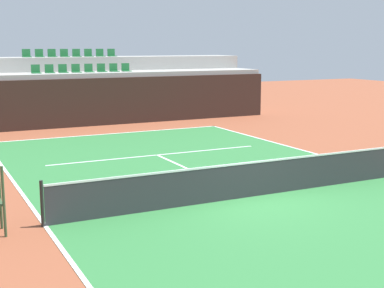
{
  "coord_description": "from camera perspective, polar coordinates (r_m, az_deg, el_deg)",
  "views": [
    {
      "loc": [
        -7.77,
        -12.11,
        4.05
      ],
      "look_at": [
        -0.74,
        2.0,
        1.2
      ],
      "focal_mm": 51.28,
      "sensor_mm": 36.0,
      "label": 1
    }
  ],
  "objects": [
    {
      "name": "tennis_net",
      "position": [
        14.82,
        6.04,
        -3.64
      ],
      "size": [
        11.08,
        0.08,
        1.07
      ],
      "color": "black",
      "rests_on": "court_surface"
    },
    {
      "name": "baseline_far",
      "position": [
        25.6,
        -8.48,
        1.06
      ],
      "size": [
        11.0,
        0.1,
        0.0
      ],
      "primitive_type": "cube",
      "color": "white",
      "rests_on": "court_surface"
    },
    {
      "name": "court_surface",
      "position": [
        14.95,
        6.0,
        -5.51
      ],
      "size": [
        11.0,
        24.0,
        0.01
      ],
      "primitive_type": "cube",
      "color": "#2D7238",
      "rests_on": "ground_plane"
    },
    {
      "name": "sideline_left",
      "position": [
        12.97,
        -15.0,
        -8.25
      ],
      "size": [
        0.1,
        24.0,
        0.0
      ],
      "primitive_type": "cube",
      "color": "white",
      "rests_on": "court_surface"
    },
    {
      "name": "back_wall",
      "position": [
        28.25,
        -10.41,
        4.3
      ],
      "size": [
        20.24,
        0.3,
        2.41
      ],
      "primitive_type": "cube",
      "color": "black",
      "rests_on": "ground_plane"
    },
    {
      "name": "stands_tier_upper",
      "position": [
        31.82,
        -12.34,
        5.78
      ],
      "size": [
        20.24,
        2.4,
        3.41
      ],
      "primitive_type": "cube",
      "color": "#9E9E99",
      "rests_on": "ground_plane"
    },
    {
      "name": "service_line_far",
      "position": [
        20.48,
        -3.64,
        -1.15
      ],
      "size": [
        8.26,
        0.1,
        0.0
      ],
      "primitive_type": "cube",
      "color": "white",
      "rests_on": "court_surface"
    },
    {
      "name": "centre_service_line",
      "position": [
        17.64,
        0.42,
        -2.99
      ],
      "size": [
        0.1,
        6.4,
        0.0
      ],
      "primitive_type": "cube",
      "color": "white",
      "rests_on": "court_surface"
    },
    {
      "name": "seating_row_upper",
      "position": [
        31.83,
        -12.51,
        9.07
      ],
      "size": [
        5.25,
        0.44,
        0.44
      ],
      "color": "#1E6633",
      "rests_on": "stands_tier_upper"
    },
    {
      "name": "ground_plane",
      "position": [
        14.95,
        6.0,
        -5.53
      ],
      "size": [
        80.0,
        80.0,
        0.0
      ],
      "primitive_type": "plane",
      "color": "brown"
    },
    {
      "name": "stands_tier_lower",
      "position": [
        29.53,
        -11.16,
        4.76
      ],
      "size": [
        20.24,
        2.4,
        2.65
      ],
      "primitive_type": "cube",
      "color": "#9E9E99",
      "rests_on": "ground_plane"
    },
    {
      "name": "seating_row_lower",
      "position": [
        29.53,
        -11.3,
        7.57
      ],
      "size": [
        5.25,
        0.44,
        0.44
      ],
      "color": "#1E6633",
      "rests_on": "stands_tier_lower"
    }
  ]
}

